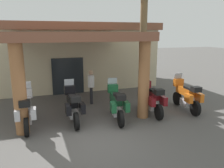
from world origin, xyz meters
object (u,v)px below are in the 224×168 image
(motorcycle_green, at_px, (117,104))
(motorcycle_maroon, at_px, (152,98))
(motorcycle_silver, at_px, (27,110))
(palm_tree_near_portico, at_px, (144,12))
(motorcycle_orange, at_px, (186,96))
(pedestrian, at_px, (91,84))
(motel_building, at_px, (61,53))
(motorcycle_black, at_px, (73,106))

(motorcycle_green, height_order, motorcycle_maroon, same)
(motorcycle_silver, distance_m, palm_tree_near_portico, 7.90)
(motorcycle_maroon, xyz_separation_m, motorcycle_orange, (1.72, -0.09, 0.00))
(motorcycle_orange, relative_size, pedestrian, 1.30)
(motorcycle_green, relative_size, palm_tree_near_portico, 0.34)
(palm_tree_near_portico, bearing_deg, pedestrian, -166.14)
(motel_building, relative_size, motorcycle_silver, 5.54)
(motel_building, distance_m, palm_tree_near_portico, 6.47)
(palm_tree_near_portico, bearing_deg, motorcycle_maroon, -108.31)
(motel_building, height_order, motorcycle_black, motel_building)
(motorcycle_green, distance_m, palm_tree_near_portico, 5.81)
(motorcycle_maroon, relative_size, palm_tree_near_portico, 0.34)
(motorcycle_silver, height_order, motorcycle_black, same)
(motorcycle_green, xyz_separation_m, motorcycle_orange, (3.44, 0.10, 0.00))
(motorcycle_silver, xyz_separation_m, motorcycle_green, (3.44, -0.32, 0.00))
(motorcycle_black, relative_size, palm_tree_near_portico, 0.34)
(motorcycle_black, height_order, motorcycle_green, same)
(motel_building, relative_size, motorcycle_black, 5.54)
(pedestrian, bearing_deg, motorcycle_orange, 157.05)
(pedestrian, bearing_deg, motorcycle_silver, 45.35)
(motorcycle_black, bearing_deg, motorcycle_maroon, -91.84)
(palm_tree_near_portico, bearing_deg, motorcycle_green, -129.70)
(motorcycle_maroon, height_order, palm_tree_near_portico, palm_tree_near_portico)
(motel_building, bearing_deg, pedestrian, -81.21)
(motorcycle_silver, relative_size, motorcycle_orange, 1.00)
(motorcycle_maroon, xyz_separation_m, palm_tree_near_portico, (1.03, 3.12, 3.89))
(motorcycle_green, bearing_deg, motorcycle_maroon, -76.23)
(pedestrian, bearing_deg, motorcycle_black, 69.04)
(motorcycle_maroon, bearing_deg, pedestrian, 48.72)
(motorcycle_orange, bearing_deg, pedestrian, 63.49)
(motorcycle_silver, relative_size, motorcycle_black, 1.00)
(motel_building, bearing_deg, motorcycle_maroon, -68.76)
(palm_tree_near_portico, bearing_deg, motorcycle_silver, -154.21)
(motorcycle_maroon, xyz_separation_m, pedestrian, (-2.17, 2.33, 0.29))
(motorcycle_black, xyz_separation_m, pedestrian, (1.28, 2.21, 0.29))
(motorcycle_orange, bearing_deg, motorcycle_green, 97.18)
(motorcycle_orange, xyz_separation_m, palm_tree_near_portico, (-0.69, 3.21, 3.89))
(motel_building, xyz_separation_m, motorcycle_black, (-0.40, -7.38, -1.42))
(motorcycle_silver, bearing_deg, palm_tree_near_portico, -63.53)
(motel_building, distance_m, motorcycle_silver, 7.81)
(motorcycle_black, xyz_separation_m, motorcycle_orange, (5.16, -0.21, 0.00))
(motorcycle_green, distance_m, pedestrian, 2.58)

